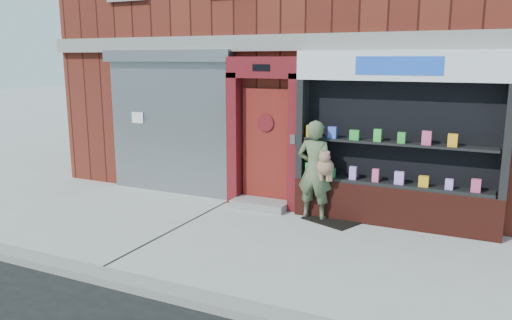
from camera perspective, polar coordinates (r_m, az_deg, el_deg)
The scene contains 8 objects.
ground at distance 8.03m, azimuth 0.21°, elevation -9.37°, with size 80.00×80.00×0.00m, color #9E9E99.
curb at distance 6.29m, azimuth -8.52°, elevation -15.06°, with size 60.00×0.30×0.12m, color gray.
building at distance 13.22m, azimuth 11.91°, elevation 16.21°, with size 12.00×8.16×8.00m.
shutter_bay at distance 10.76m, azimuth -9.91°, elevation 5.24°, with size 3.10×0.30×3.04m.
red_door_bay at distance 9.61m, azimuth 0.94°, elevation 3.10°, with size 1.52×0.58×2.90m.
pharmacy_bay at distance 8.84m, azimuth 15.67°, elevation 1.38°, with size 3.50×0.41×3.00m.
woman at distance 8.99m, azimuth 6.83°, elevation -1.11°, with size 0.71×0.47×1.80m.
doormat at distance 9.14m, azimuth 8.70°, elevation -6.80°, with size 0.93×0.65×0.02m, color black.
Camera 1 is at (3.21, -6.78, 2.86)m, focal length 35.00 mm.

